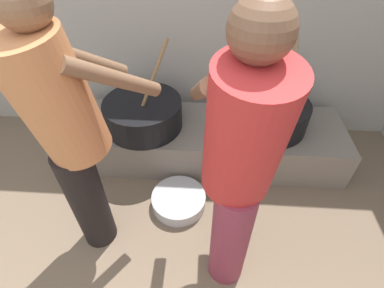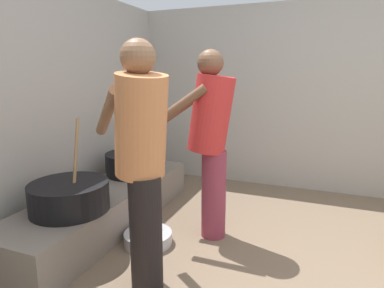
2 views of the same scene
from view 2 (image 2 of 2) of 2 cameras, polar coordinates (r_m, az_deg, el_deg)
The scene contains 7 objects.
block_enclosure_right at distance 4.02m, azimuth 24.68°, elevation 7.03°, with size 0.20×5.10×2.10m, color #ADA8A0.
hearth_ledge at distance 3.09m, azimuth -14.53°, elevation -10.42°, with size 2.12×0.60×0.33m, color slate.
cooking_pot_main at distance 3.39m, azimuth -10.29°, elevation -3.32°, with size 0.53×0.53×0.67m.
cooking_pot_secondary at distance 2.64m, azimuth -20.43°, elevation -8.47°, with size 0.58×0.58×0.67m.
cook_in_orange_shirt at distance 1.97m, azimuth -8.71°, elevation -1.67°, with size 0.66×0.70×1.52m.
cook_in_red_shirt at distance 2.60m, azimuth 3.21°, elevation 1.63°, with size 0.41×0.68×1.51m.
metal_mixing_bowl at distance 2.75m, azimuth -7.61°, elevation -15.81°, with size 0.38×0.38×0.09m, color #B7B7BC.
Camera 2 is at (-1.68, 0.20, 1.33)m, focal length 30.81 mm.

